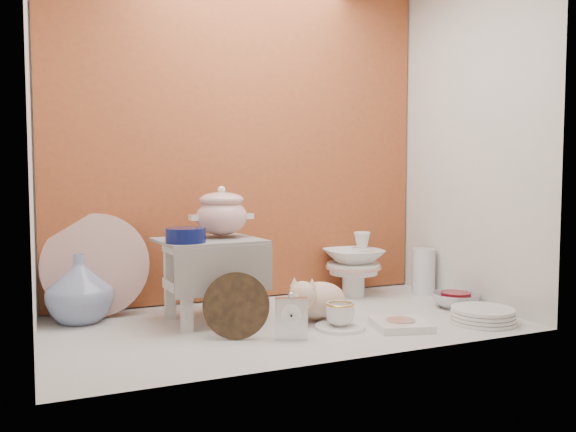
# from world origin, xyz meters

# --- Properties ---
(ground) EXTENTS (1.80, 1.80, 0.00)m
(ground) POSITION_xyz_m (0.00, 0.00, 0.00)
(ground) COLOR silver
(ground) RESTS_ON ground
(niche_shell) EXTENTS (1.86, 1.03, 1.53)m
(niche_shell) POSITION_xyz_m (0.00, 0.18, 0.93)
(niche_shell) COLOR #A15228
(niche_shell) RESTS_ON ground
(step_stool) EXTENTS (0.42, 0.37, 0.33)m
(step_stool) POSITION_xyz_m (-0.27, 0.14, 0.16)
(step_stool) COLOR silver
(step_stool) RESTS_ON ground
(soup_tureen) EXTENTS (0.31, 0.31, 0.21)m
(soup_tureen) POSITION_xyz_m (-0.20, 0.18, 0.43)
(soup_tureen) COLOR white
(soup_tureen) RESTS_ON step_stool
(cobalt_bowl) EXTENTS (0.17, 0.17, 0.06)m
(cobalt_bowl) POSITION_xyz_m (-0.38, 0.06, 0.36)
(cobalt_bowl) COLOR #0A124C
(cobalt_bowl) RESTS_ON step_stool
(floral_platter) EXTENTS (0.45, 0.21, 0.42)m
(floral_platter) POSITION_xyz_m (-0.67, 0.42, 0.21)
(floral_platter) COLOR silver
(floral_platter) RESTS_ON ground
(blue_white_vase) EXTENTS (0.30, 0.30, 0.27)m
(blue_white_vase) POSITION_xyz_m (-0.74, 0.33, 0.14)
(blue_white_vase) COLOR silver
(blue_white_vase) RESTS_ON ground
(lacquer_tray) EXTENTS (0.24, 0.14, 0.24)m
(lacquer_tray) POSITION_xyz_m (-0.25, -0.14, 0.12)
(lacquer_tray) COLOR black
(lacquer_tray) RESTS_ON ground
(mantel_clock) EXTENTS (0.12, 0.08, 0.17)m
(mantel_clock) POSITION_xyz_m (-0.07, -0.22, 0.08)
(mantel_clock) COLOR silver
(mantel_clock) RESTS_ON ground
(plush_pig) EXTENTS (0.29, 0.21, 0.17)m
(plush_pig) POSITION_xyz_m (0.14, -0.02, 0.08)
(plush_pig) COLOR beige
(plush_pig) RESTS_ON ground
(teacup_saucer) EXTENTS (0.24, 0.24, 0.01)m
(teacup_saucer) POSITION_xyz_m (0.15, -0.17, 0.01)
(teacup_saucer) COLOR white
(teacup_saucer) RESTS_ON ground
(gold_rim_teacup) EXTENTS (0.14, 0.14, 0.09)m
(gold_rim_teacup) POSITION_xyz_m (0.15, -0.17, 0.06)
(gold_rim_teacup) COLOR white
(gold_rim_teacup) RESTS_ON teacup_saucer
(lattice_dish) EXTENTS (0.25, 0.25, 0.03)m
(lattice_dish) POSITION_xyz_m (0.37, -0.25, 0.01)
(lattice_dish) COLOR white
(lattice_dish) RESTS_ON ground
(dinner_plate_stack) EXTENTS (0.30, 0.30, 0.06)m
(dinner_plate_stack) POSITION_xyz_m (0.71, -0.31, 0.03)
(dinner_plate_stack) COLOR white
(dinner_plate_stack) RESTS_ON ground
(crystal_bowl) EXTENTS (0.23, 0.23, 0.06)m
(crystal_bowl) POSITION_xyz_m (0.79, -0.06, 0.03)
(crystal_bowl) COLOR silver
(crystal_bowl) RESTS_ON ground
(clear_glass_vase) EXTENTS (0.15, 0.15, 0.22)m
(clear_glass_vase) POSITION_xyz_m (0.83, 0.23, 0.11)
(clear_glass_vase) COLOR silver
(clear_glass_vase) RESTS_ON ground
(porcelain_tower) EXTENTS (0.31, 0.31, 0.31)m
(porcelain_tower) POSITION_xyz_m (0.50, 0.34, 0.15)
(porcelain_tower) COLOR white
(porcelain_tower) RESTS_ON ground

